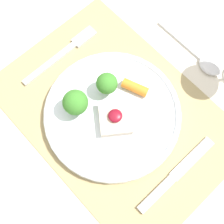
% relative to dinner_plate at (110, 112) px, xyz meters
% --- Properties ---
extents(ground_plane, '(8.00, 8.00, 0.00)m').
position_rel_dinner_plate_xyz_m(ground_plane, '(0.00, 0.01, -0.78)').
color(ground_plane, gray).
extents(dining_table, '(1.48, 1.13, 0.76)m').
position_rel_dinner_plate_xyz_m(dining_table, '(0.00, 0.01, -0.10)').
color(dining_table, beige).
rests_on(dining_table, ground_plane).
extents(placemat, '(0.47, 0.33, 0.00)m').
position_rel_dinner_plate_xyz_m(placemat, '(0.00, 0.01, -0.02)').
color(placemat, '#9E895B').
rests_on(placemat, dining_table).
extents(dinner_plate, '(0.27, 0.27, 0.08)m').
position_rel_dinner_plate_xyz_m(dinner_plate, '(0.00, 0.00, 0.00)').
color(dinner_plate, silver).
rests_on(dinner_plate, placemat).
extents(fork, '(0.02, 0.19, 0.01)m').
position_rel_dinner_plate_xyz_m(fork, '(-0.17, 0.02, -0.01)').
color(fork, silver).
rests_on(fork, placemat).
extents(knife, '(0.02, 0.19, 0.01)m').
position_rel_dinner_plate_xyz_m(knife, '(0.17, -0.00, -0.01)').
color(knife, silver).
rests_on(knife, placemat).
extents(spoon, '(0.18, 0.05, 0.02)m').
position_rel_dinner_plate_xyz_m(spoon, '(0.05, 0.23, -0.01)').
color(spoon, silver).
rests_on(spoon, dining_table).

